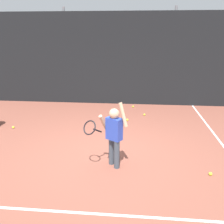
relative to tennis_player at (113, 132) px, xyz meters
The scene contains 12 objects.
ground_plane 0.96m from the tennis_player, 111.51° to the left, with size 20.00×20.00×0.00m, color brown.
court_line_baseline 1.60m from the tennis_player, 99.35° to the right, with size 9.00×0.05×0.00m, color white.
court_line_sideline 3.07m from the tennis_player, 32.20° to the left, with size 0.05×9.00×0.00m, color white.
back_fence_windscreen 4.71m from the tennis_player, 92.88° to the left, with size 11.86×0.08×3.27m, color black.
fence_post_1 5.24m from the tennis_player, 114.79° to the left, with size 0.09×0.09×3.42m, color slate.
fence_post_2 5.07m from the tennis_player, 70.08° to the left, with size 0.09×0.09×3.42m, color slate.
tennis_player is the anchor object (origin of this frame).
tennis_ball_1 4.20m from the tennis_player, 85.18° to the left, with size 0.07×0.07×0.07m, color #CCE033.
tennis_ball_3 1.99m from the tennis_player, ahead, with size 0.07×0.07×0.07m, color #CCE033.
tennis_ball_4 3.53m from the tennis_player, 149.16° to the left, with size 0.07×0.07×0.07m, color #CCE033.
tennis_ball_7 2.79m from the tennis_player, 85.94° to the left, with size 0.07×0.07×0.07m, color #CCE033.
tennis_ball_8 3.40m from the tennis_player, 77.40° to the left, with size 0.07×0.07×0.07m, color #CCE033.
Camera 1 is at (0.63, -5.00, 2.57)m, focal length 39.71 mm.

